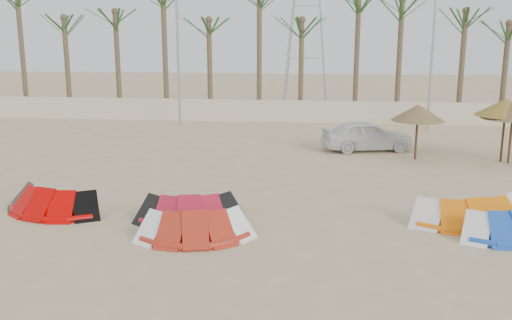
# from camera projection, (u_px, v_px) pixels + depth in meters

# --- Properties ---
(ground) EXTENTS (120.00, 120.00, 0.00)m
(ground) POSITION_uv_depth(u_px,v_px,m) (227.00, 273.00, 13.09)
(ground) COLOR tan
(ground) RESTS_ON ground
(boundary_wall) EXTENTS (60.00, 0.30, 1.30)m
(boundary_wall) POSITION_uv_depth(u_px,v_px,m) (285.00, 111.00, 34.25)
(boundary_wall) COLOR beige
(boundary_wall) RESTS_ON ground
(palm_line) EXTENTS (52.00, 4.00, 7.70)m
(palm_line) POSITION_uv_depth(u_px,v_px,m) (299.00, 12.00, 34.33)
(palm_line) COLOR brown
(palm_line) RESTS_ON ground
(lamp_b) EXTENTS (1.25, 0.14, 11.00)m
(lamp_b) POSITION_uv_depth(u_px,v_px,m) (178.00, 24.00, 31.80)
(lamp_b) COLOR #A5A8AD
(lamp_b) RESTS_ON ground
(lamp_c) EXTENTS (1.25, 0.14, 11.00)m
(lamp_c) POSITION_uv_depth(u_px,v_px,m) (435.00, 23.00, 30.29)
(lamp_c) COLOR #A5A8AD
(lamp_c) RESTS_ON ground
(pylon) EXTENTS (3.00, 3.00, 14.00)m
(pylon) POSITION_uv_depth(u_px,v_px,m) (305.00, 109.00, 40.10)
(pylon) COLOR #A5A8AD
(pylon) RESTS_ON ground
(kite_red_left) EXTENTS (3.53, 2.25, 0.90)m
(kite_red_left) POSITION_uv_depth(u_px,v_px,m) (56.00, 198.00, 17.51)
(kite_red_left) COLOR #C50200
(kite_red_left) RESTS_ON ground
(kite_red_mid) EXTENTS (3.29, 2.02, 0.90)m
(kite_red_mid) POSITION_uv_depth(u_px,v_px,m) (192.00, 205.00, 16.75)
(kite_red_mid) COLOR #B1182F
(kite_red_mid) RESTS_ON ground
(kite_red_right) EXTENTS (3.30, 2.09, 0.90)m
(kite_red_right) POSITION_uv_depth(u_px,v_px,m) (198.00, 222.00, 15.34)
(kite_red_right) COLOR #B22917
(kite_red_right) RESTS_ON ground
(kite_orange) EXTENTS (3.85, 2.37, 0.90)m
(kite_orange) POSITION_uv_depth(u_px,v_px,m) (470.00, 207.00, 16.60)
(kite_orange) COLOR orange
(kite_orange) RESTS_ON ground
(kite_blue) EXTENTS (3.41, 2.36, 0.90)m
(kite_blue) POSITION_uv_depth(u_px,v_px,m) (512.00, 220.00, 15.45)
(kite_blue) COLOR blue
(kite_blue) RESTS_ON ground
(parasol_left) EXTENTS (2.26, 2.26, 2.38)m
(parasol_left) POSITION_uv_depth(u_px,v_px,m) (418.00, 113.00, 24.07)
(parasol_left) COLOR #4C331E
(parasol_left) RESTS_ON ground
(parasol_right) EXTENTS (2.48, 2.48, 2.67)m
(parasol_right) POSITION_uv_depth(u_px,v_px,m) (506.00, 107.00, 23.54)
(parasol_right) COLOR #4C331E
(parasol_right) RESTS_ON ground
(car) EXTENTS (4.37, 2.55, 1.40)m
(car) POSITION_uv_depth(u_px,v_px,m) (367.00, 135.00, 26.20)
(car) COLOR white
(car) RESTS_ON ground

